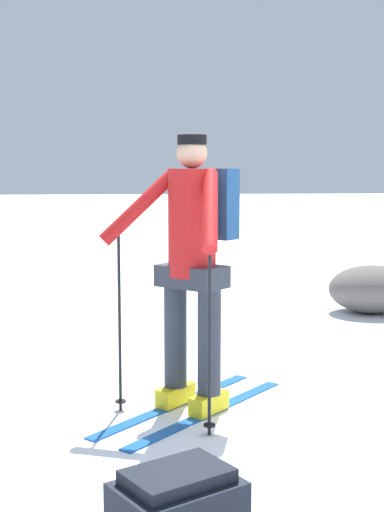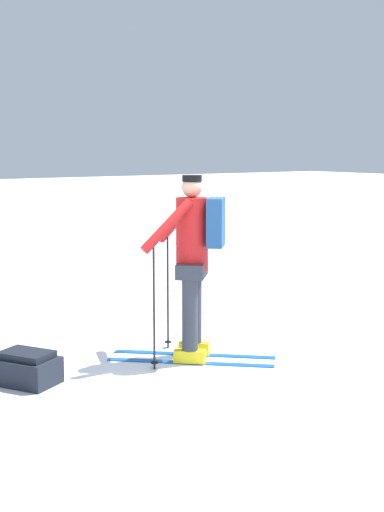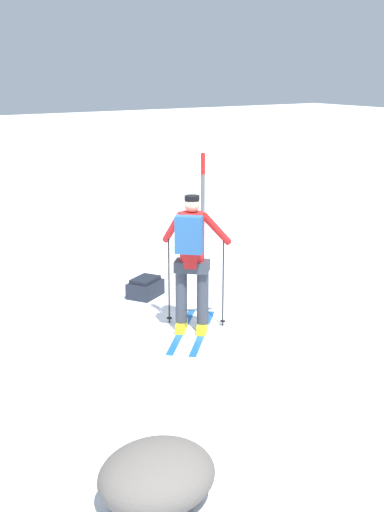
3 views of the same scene
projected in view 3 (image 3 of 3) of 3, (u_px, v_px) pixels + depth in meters
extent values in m
plane|color=white|center=(137.00, 339.00, 8.92)|extent=(80.00, 80.00, 0.00)
cube|color=#144C9E|center=(181.00, 331.00, 9.17)|extent=(1.16, 1.23, 0.01)
cube|color=yellow|center=(181.00, 326.00, 9.15)|extent=(0.28, 0.29, 0.12)
cylinder|color=#2D333D|center=(181.00, 294.00, 9.04)|extent=(0.15, 0.15, 0.75)
cube|color=#144C9E|center=(203.00, 332.00, 9.12)|extent=(1.16, 1.23, 0.01)
cube|color=yellow|center=(203.00, 328.00, 9.10)|extent=(0.28, 0.29, 0.12)
cylinder|color=#2D333D|center=(203.00, 295.00, 8.99)|extent=(0.15, 0.15, 0.75)
cube|color=#2D333D|center=(192.00, 266.00, 8.91)|extent=(0.49, 0.48, 0.14)
cylinder|color=red|center=(192.00, 239.00, 8.83)|extent=(0.30, 0.30, 0.68)
sphere|color=tan|center=(192.00, 205.00, 8.71)|extent=(0.19, 0.19, 0.19)
cylinder|color=black|center=(192.00, 198.00, 8.69)|extent=(0.19, 0.19, 0.06)
cube|color=navy|center=(189.00, 235.00, 8.58)|extent=(0.34, 0.33, 0.46)
cylinder|color=black|center=(169.00, 279.00, 9.33)|extent=(0.02, 0.02, 1.20)
cylinder|color=black|center=(169.00, 318.00, 9.47)|extent=(0.07, 0.07, 0.01)
cylinder|color=red|center=(173.00, 227.00, 9.02)|extent=(0.16, 0.53, 0.49)
cylinder|color=black|center=(223.00, 282.00, 9.22)|extent=(0.02, 0.02, 1.20)
cylinder|color=black|center=(223.00, 321.00, 9.36)|extent=(0.07, 0.07, 0.01)
cylinder|color=red|center=(216.00, 229.00, 8.93)|extent=(0.53, 0.19, 0.49)
cube|color=black|center=(145.00, 289.00, 10.52)|extent=(0.63, 0.58, 0.23)
cube|color=black|center=(145.00, 280.00, 10.48)|extent=(0.53, 0.47, 0.06)
cylinder|color=#4C4C51|center=(203.00, 211.00, 11.82)|extent=(0.06, 0.06, 1.93)
cylinder|color=red|center=(203.00, 164.00, 11.61)|extent=(0.07, 0.07, 0.35)
ellipsoid|color=#5B5651|center=(157.00, 476.00, 5.49)|extent=(0.95, 0.80, 0.52)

